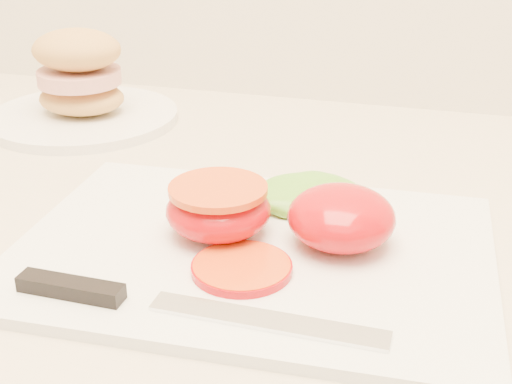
# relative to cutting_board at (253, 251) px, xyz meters

# --- Properties ---
(cutting_board) EXTENTS (0.40, 0.30, 0.01)m
(cutting_board) POSITION_rel_cutting_board_xyz_m (0.00, 0.00, 0.00)
(cutting_board) COLOR white
(cutting_board) RESTS_ON counter
(tomato_half_dome) EXTENTS (0.09, 0.09, 0.05)m
(tomato_half_dome) POSITION_rel_cutting_board_xyz_m (0.07, 0.02, 0.03)
(tomato_half_dome) COLOR #B90506
(tomato_half_dome) RESTS_ON cutting_board
(tomato_half_cut) EXTENTS (0.09, 0.09, 0.04)m
(tomato_half_cut) POSITION_rel_cutting_board_xyz_m (-0.03, 0.01, 0.03)
(tomato_half_cut) COLOR #B90506
(tomato_half_cut) RESTS_ON cutting_board
(tomato_slice_0) EXTENTS (0.08, 0.08, 0.01)m
(tomato_slice_0) POSITION_rel_cutting_board_xyz_m (0.00, -0.04, 0.01)
(tomato_slice_0) COLOR #CA4E1C
(tomato_slice_0) RESTS_ON cutting_board
(lettuce_leaf_0) EXTENTS (0.12, 0.11, 0.02)m
(lettuce_leaf_0) POSITION_rel_cutting_board_xyz_m (0.03, 0.09, 0.02)
(lettuce_leaf_0) COLOR #6CB12F
(lettuce_leaf_0) RESTS_ON cutting_board
(knife) EXTENTS (0.27, 0.03, 0.01)m
(knife) POSITION_rel_cutting_board_xyz_m (-0.05, -0.10, 0.01)
(knife) COLOR silver
(knife) RESTS_ON cutting_board
(sandwich_plate) EXTENTS (0.24, 0.24, 0.12)m
(sandwich_plate) POSITION_rel_cutting_board_xyz_m (-0.30, 0.27, 0.04)
(sandwich_plate) COLOR white
(sandwich_plate) RESTS_ON counter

